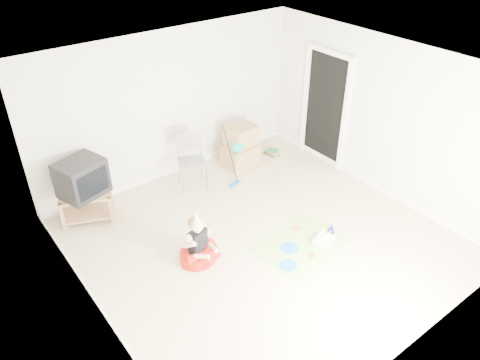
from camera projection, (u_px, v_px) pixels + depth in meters
ground at (261, 240)px, 7.01m from camera, size 5.00×5.00×0.00m
doorway_recess at (325, 109)px, 8.53m from camera, size 0.02×0.90×2.05m
tv_stand at (87, 204)px, 7.30m from camera, size 0.91×0.76×0.49m
crt_tv at (82, 178)px, 7.04m from camera, size 0.78×0.71×0.56m
folding_chair at (192, 162)px, 8.00m from camera, size 0.57×0.56×1.00m
cardboard_boxes at (240, 147)px, 8.67m from camera, size 0.65×0.52×0.78m
floor_mop at (235, 172)px, 8.14m from camera, size 0.27×0.34×1.03m
book_pile at (272, 152)px, 9.18m from camera, size 0.24×0.28×0.11m
seated_woman at (199, 249)px, 6.56m from camera, size 0.72×0.72×0.83m
party_mat at (300, 244)px, 6.91m from camera, size 1.41×1.08×0.01m
birthday_cake at (323, 241)px, 6.92m from camera, size 0.37×0.33×0.15m
blue_plate_near at (289, 248)px, 6.83m from camera, size 0.34×0.34×0.01m
blue_plate_far at (288, 265)px, 6.52m from camera, size 0.26×0.26×0.01m
orange_cup_near at (297, 229)px, 7.16m from camera, size 0.08×0.08×0.07m
orange_cup_far at (313, 255)px, 6.65m from camera, size 0.08×0.08×0.07m
blue_party_hat at (332, 228)px, 7.11m from camera, size 0.12×0.12×0.16m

